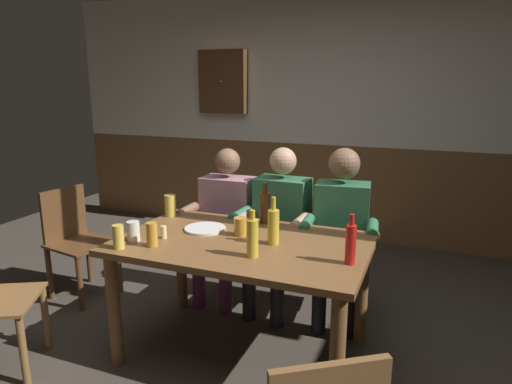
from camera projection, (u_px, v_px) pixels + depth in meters
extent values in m
plane|color=#423A33|center=(238.00, 360.00, 2.88)|extent=(7.72, 7.72, 0.00)
cube|color=silver|center=(336.00, 67.00, 4.77)|extent=(6.43, 0.12, 1.64)
cube|color=brown|center=(331.00, 191.00, 5.09)|extent=(6.43, 0.12, 1.05)
cube|color=brown|center=(242.00, 244.00, 2.78)|extent=(1.53, 0.95, 0.04)
cylinder|color=brown|center=(114.00, 310.00, 2.76)|extent=(0.08, 0.08, 0.73)
cylinder|color=brown|center=(337.00, 359.00, 2.27)|extent=(0.08, 0.08, 0.73)
cylinder|color=brown|center=(181.00, 263.00, 3.47)|extent=(0.08, 0.08, 0.73)
cylinder|color=brown|center=(362.00, 293.00, 2.98)|extent=(0.08, 0.08, 0.73)
cube|color=#B78493|center=(228.00, 209.00, 3.65)|extent=(0.41, 0.25, 0.52)
sphere|color=brown|center=(227.00, 161.00, 3.56)|extent=(0.20, 0.20, 0.20)
cylinder|color=#6B2D66|center=(235.00, 244.00, 3.55)|extent=(0.14, 0.39, 0.13)
cylinder|color=#6B2D66|center=(209.00, 241.00, 3.63)|extent=(0.14, 0.39, 0.13)
cylinder|color=#6B2D66|center=(226.00, 286.00, 3.44)|extent=(0.10, 0.10, 0.42)
cylinder|color=#6B2D66|center=(199.00, 281.00, 3.51)|extent=(0.10, 0.10, 0.42)
cylinder|color=#B78493|center=(243.00, 218.00, 3.33)|extent=(0.09, 0.28, 0.08)
cylinder|color=brown|center=(187.00, 211.00, 3.49)|extent=(0.09, 0.28, 0.08)
cube|color=#33724C|center=(282.00, 213.00, 3.48)|extent=(0.41, 0.26, 0.55)
sphere|color=tan|center=(283.00, 161.00, 3.39)|extent=(0.20, 0.20, 0.20)
cylinder|color=black|center=(288.00, 253.00, 3.36)|extent=(0.15, 0.43, 0.13)
cylinder|color=black|center=(261.00, 249.00, 3.45)|extent=(0.15, 0.43, 0.13)
cylinder|color=black|center=(277.00, 298.00, 3.24)|extent=(0.10, 0.10, 0.42)
cylinder|color=black|center=(249.00, 293.00, 3.33)|extent=(0.10, 0.10, 0.42)
cylinder|color=tan|center=(300.00, 223.00, 3.15)|extent=(0.09, 0.28, 0.08)
cylinder|color=#33724C|center=(240.00, 215.00, 3.34)|extent=(0.09, 0.28, 0.08)
cube|color=#33724C|center=(342.00, 220.00, 3.32)|extent=(0.41, 0.28, 0.55)
sphere|color=brown|center=(344.00, 164.00, 3.22)|extent=(0.22, 0.22, 0.22)
cylinder|color=black|center=(353.00, 261.00, 3.22)|extent=(0.17, 0.41, 0.13)
cylinder|color=black|center=(324.00, 258.00, 3.27)|extent=(0.17, 0.41, 0.13)
cylinder|color=black|center=(350.00, 308.00, 3.10)|extent=(0.10, 0.10, 0.42)
cylinder|color=black|center=(319.00, 304.00, 3.15)|extent=(0.10, 0.10, 0.42)
cylinder|color=#33724C|center=(372.00, 229.00, 3.01)|extent=(0.11, 0.29, 0.08)
cylinder|color=#33724C|center=(306.00, 224.00, 3.12)|extent=(0.11, 0.29, 0.08)
cylinder|color=brown|center=(46.00, 318.00, 2.95)|extent=(0.04, 0.04, 0.44)
cylinder|color=brown|center=(23.00, 351.00, 2.59)|extent=(0.04, 0.04, 0.44)
cube|color=brown|center=(82.00, 243.00, 3.65)|extent=(0.51, 0.51, 0.02)
cube|color=brown|center=(64.00, 213.00, 3.70)|extent=(0.10, 0.39, 0.42)
cylinder|color=brown|center=(119.00, 267.00, 3.76)|extent=(0.04, 0.04, 0.44)
cylinder|color=brown|center=(80.00, 284.00, 3.45)|extent=(0.04, 0.04, 0.44)
cylinder|color=brown|center=(89.00, 258.00, 3.96)|extent=(0.04, 0.04, 0.44)
cylinder|color=brown|center=(49.00, 273.00, 3.64)|extent=(0.04, 0.04, 0.44)
cylinder|color=#F9E08C|center=(164.00, 232.00, 2.81)|extent=(0.04, 0.04, 0.08)
cylinder|color=white|center=(205.00, 229.00, 2.99)|extent=(0.27, 0.27, 0.01)
cylinder|color=#593314|center=(265.00, 208.00, 3.11)|extent=(0.07, 0.07, 0.21)
cylinder|color=#593314|center=(265.00, 188.00, 3.08)|extent=(0.03, 0.03, 0.07)
cylinder|color=gold|center=(252.00, 238.00, 2.50)|extent=(0.07, 0.07, 0.21)
cylinder|color=gold|center=(252.00, 215.00, 2.47)|extent=(0.03, 0.03, 0.05)
cylinder|color=red|center=(351.00, 245.00, 2.40)|extent=(0.06, 0.06, 0.22)
cylinder|color=red|center=(352.00, 220.00, 2.37)|extent=(0.03, 0.03, 0.06)
cylinder|color=gold|center=(273.00, 227.00, 2.70)|extent=(0.07, 0.07, 0.21)
cylinder|color=gold|center=(274.00, 204.00, 2.67)|extent=(0.03, 0.03, 0.08)
cylinder|color=#E5C64C|center=(170.00, 205.00, 3.28)|extent=(0.08, 0.08, 0.16)
cylinder|color=gold|center=(152.00, 235.00, 2.67)|extent=(0.07, 0.07, 0.15)
cylinder|color=#E5C64C|center=(118.00, 237.00, 2.64)|extent=(0.06, 0.06, 0.14)
cylinder|color=#4C2D19|center=(252.00, 218.00, 3.08)|extent=(0.07, 0.07, 0.10)
cylinder|color=gold|center=(240.00, 227.00, 2.87)|extent=(0.08, 0.08, 0.12)
cylinder|color=white|center=(133.00, 231.00, 2.77)|extent=(0.08, 0.08, 0.12)
cube|color=brown|center=(223.00, 82.00, 5.14)|extent=(0.56, 0.12, 0.70)
sphere|color=black|center=(220.00, 82.00, 5.07)|extent=(0.03, 0.03, 0.03)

